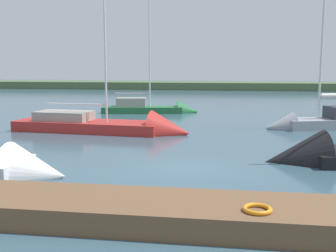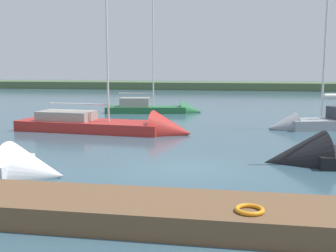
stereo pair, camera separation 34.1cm
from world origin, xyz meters
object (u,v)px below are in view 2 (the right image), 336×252
at_px(sailboat_far_right, 116,129).
at_px(sailboat_behind_pier, 159,110).
at_px(life_ring_buoy, 250,210).
at_px(sailboat_far_left, 319,125).

xyz_separation_m(sailboat_far_right, sailboat_behind_pier, (-0.60, -10.23, 0.01)).
distance_m(life_ring_buoy, sailboat_behind_pier, 24.78).
bearing_deg(life_ring_buoy, sailboat_behind_pier, -74.61).
xyz_separation_m(sailboat_far_left, sailboat_far_right, (11.89, 3.14, -0.06)).
distance_m(life_ring_buoy, sailboat_far_right, 15.44).
height_order(sailboat_far_left, sailboat_behind_pier, sailboat_behind_pier).
relative_size(life_ring_buoy, sailboat_far_left, 0.07).
height_order(sailboat_far_right, sailboat_behind_pier, sailboat_far_right).
xyz_separation_m(life_ring_buoy, sailboat_far_left, (-4.71, -16.80, -0.39)).
bearing_deg(sailboat_far_left, sailboat_behind_pier, -48.21).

